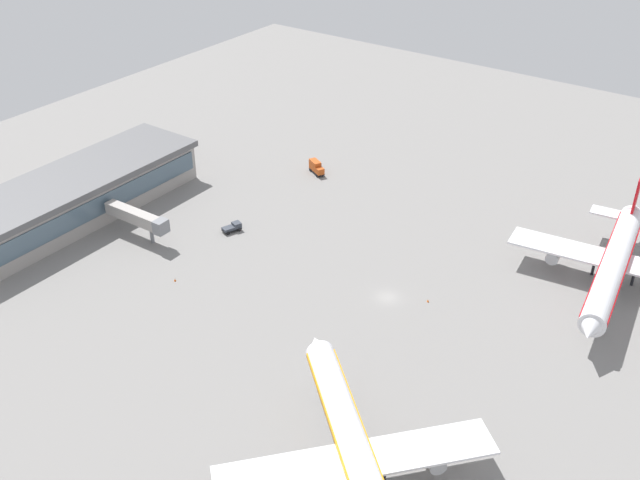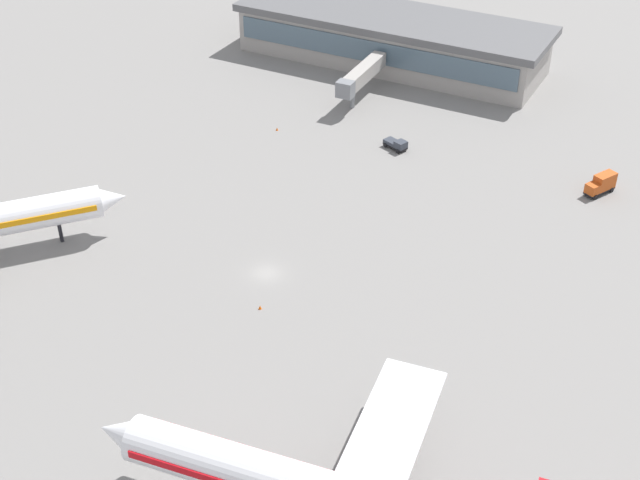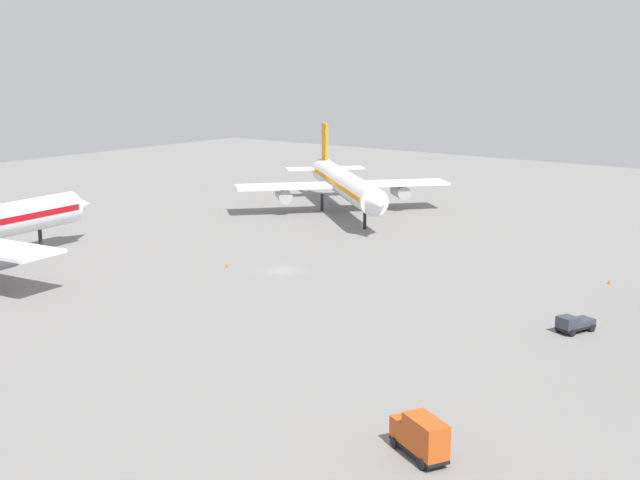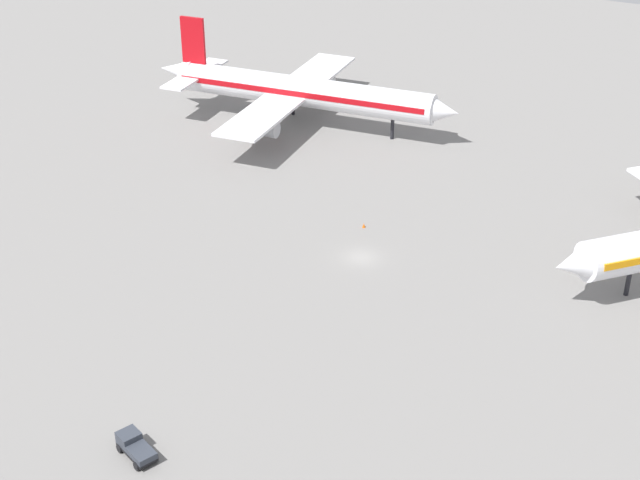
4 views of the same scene
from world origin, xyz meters
name	(u,v)px [view 2 (image 2 of 4)]	position (x,y,z in m)	size (l,w,h in m)	color
ground	(267,273)	(0.00, 0.00, 0.00)	(288.00, 288.00, 0.00)	gray
terminal_building	(391,38)	(15.21, -77.94, 5.22)	(66.28, 19.88, 10.25)	#9E9993
pushback_tractor	(396,144)	(-1.59, -42.60, 0.97)	(4.79, 3.43, 1.90)	black
catering_truck	(601,184)	(-37.13, -44.39, 1.70)	(4.29, 5.84, 3.30)	black
jet_bridge	(361,75)	(12.77, -57.87, 5.13)	(3.22, 17.73, 6.74)	#9E9993
safety_cone_near_gate	(277,129)	(20.77, -38.93, 0.30)	(0.44, 0.44, 0.60)	#EA590C
safety_cone_mid_apron	(260,307)	(-3.35, 7.41, 0.30)	(0.44, 0.44, 0.60)	#EA590C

